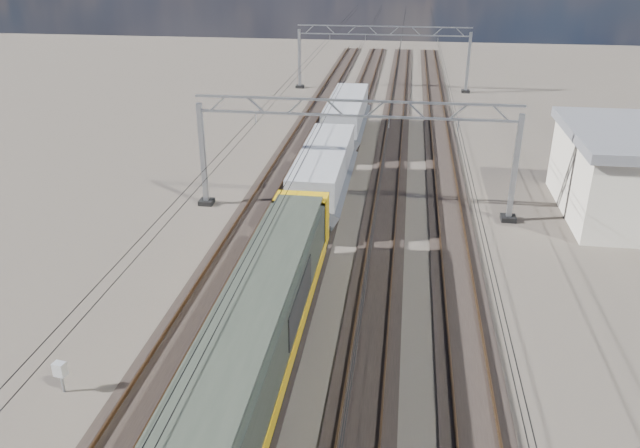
# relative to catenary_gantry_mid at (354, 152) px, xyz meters

# --- Properties ---
(ground) EXTENTS (160.00, 160.00, 0.00)m
(ground) POSITION_rel_catenary_gantry_mid_xyz_m (-0.00, -4.00, -3.91)
(ground) COLOR black
(ground) RESTS_ON ground
(track_outer_west) EXTENTS (2.60, 140.00, 0.30)m
(track_outer_west) POSITION_rel_catenary_gantry_mid_xyz_m (-6.00, -4.00, -3.83)
(track_outer_west) COLOR black
(track_outer_west) RESTS_ON ground
(track_loco) EXTENTS (2.60, 140.00, 0.30)m
(track_loco) POSITION_rel_catenary_gantry_mid_xyz_m (-2.00, -4.00, -3.83)
(track_loco) COLOR black
(track_loco) RESTS_ON ground
(track_inner_east) EXTENTS (2.60, 140.00, 0.30)m
(track_inner_east) POSITION_rel_catenary_gantry_mid_xyz_m (2.00, -4.00, -3.83)
(track_inner_east) COLOR black
(track_inner_east) RESTS_ON ground
(track_outer_east) EXTENTS (2.60, 140.00, 0.30)m
(track_outer_east) POSITION_rel_catenary_gantry_mid_xyz_m (6.00, -4.00, -3.83)
(track_outer_east) COLOR black
(track_outer_east) RESTS_ON ground
(catenary_gantry_mid) EXTENTS (19.90, 0.90, 7.11)m
(catenary_gantry_mid) POSITION_rel_catenary_gantry_mid_xyz_m (0.00, 0.00, 0.00)
(catenary_gantry_mid) COLOR gray
(catenary_gantry_mid) RESTS_ON ground
(catenary_gantry_far) EXTENTS (19.90, 0.90, 7.11)m
(catenary_gantry_far) POSITION_rel_catenary_gantry_mid_xyz_m (0.00, 36.00, 0.00)
(catenary_gantry_far) COLOR gray
(catenary_gantry_far) RESTS_ON ground
(overhead_wires) EXTENTS (12.03, 140.00, 0.53)m
(overhead_wires) POSITION_rel_catenary_gantry_mid_xyz_m (-0.00, 4.00, 1.84)
(overhead_wires) COLOR black
(overhead_wires) RESTS_ON ground
(locomotive) EXTENTS (2.76, 21.10, 3.62)m
(locomotive) POSITION_rel_catenary_gantry_mid_xyz_m (-2.00, -16.60, -1.58)
(locomotive) COLOR black
(locomotive) RESTS_ON ground
(hopper_wagon_lead) EXTENTS (3.38, 13.00, 3.25)m
(hopper_wagon_lead) POSITION_rel_catenary_gantry_mid_xyz_m (-2.00, 1.10, -1.67)
(hopper_wagon_lead) COLOR black
(hopper_wagon_lead) RESTS_ON ground
(hopper_wagon_mid) EXTENTS (3.38, 13.00, 3.25)m
(hopper_wagon_mid) POSITION_rel_catenary_gantry_mid_xyz_m (-2.00, 15.30, -1.67)
(hopper_wagon_mid) COLOR black
(hopper_wagon_mid) RESTS_ON ground
(trackside_cabinet) EXTENTS (0.49, 0.40, 1.31)m
(trackside_cabinet) POSITION_rel_catenary_gantry_mid_xyz_m (-9.20, -18.68, -2.90)
(trackside_cabinet) COLOR gray
(trackside_cabinet) RESTS_ON ground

